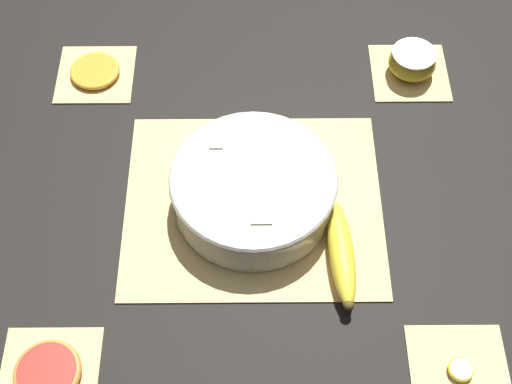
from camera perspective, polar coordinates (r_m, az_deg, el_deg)
The scene contains 12 objects.
ground_plane at distance 1.15m, azimuth 0.00°, elevation -0.97°, with size 6.00×6.00×0.00m, color black.
bamboo_mat_center at distance 1.14m, azimuth 0.00°, elevation -0.88°, with size 0.41×0.35×0.01m.
coaster_mat_near_left at distance 1.06m, azimuth -16.01°, elevation -13.84°, with size 0.14×0.14×0.01m.
coaster_mat_near_right at distance 1.06m, azimuth 16.18°, elevation -13.63°, with size 0.14×0.14×0.01m.
coaster_mat_far_left at distance 1.34m, azimuth -12.53°, elevation 9.21°, with size 0.14×0.14×0.01m.
coaster_mat_far_right at distance 1.35m, azimuth 12.35°, elevation 9.34°, with size 0.14×0.14×0.01m.
fruit_salad_bowl at distance 1.11m, azimuth -0.01°, elevation 0.35°, with size 0.26×0.26×0.08m.
whole_banana at distance 1.08m, azimuth 7.07°, elevation -4.91°, with size 0.05×0.18×0.04m.
apple_half at distance 1.33m, azimuth 12.57°, elevation 10.14°, with size 0.09×0.09×0.05m.
orange_slice_whole at distance 1.34m, azimuth -12.59°, elevation 9.44°, with size 0.09×0.09×0.01m.
banana_coin_single at distance 1.06m, azimuth 16.27°, elevation -13.49°, with size 0.04×0.04×0.01m.
grapefruit_slice at distance 1.05m, azimuth -16.12°, elevation -13.67°, with size 0.09×0.09×0.01m.
Camera 1 is at (-0.00, -0.61, 0.97)m, focal length 50.00 mm.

